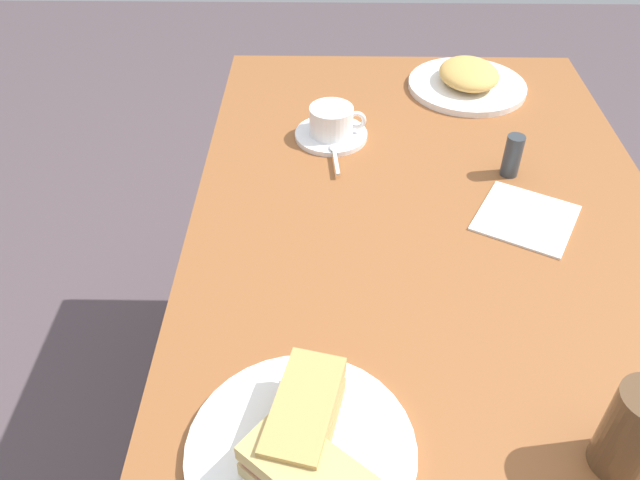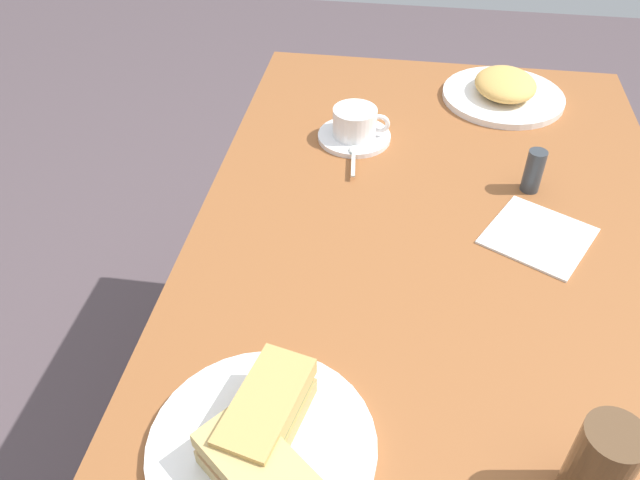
{
  "view_description": "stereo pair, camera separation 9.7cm",
  "coord_description": "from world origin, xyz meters",
  "px_view_note": "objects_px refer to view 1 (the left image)",
  "views": [
    {
      "loc": [
        0.83,
        -0.17,
        1.44
      ],
      "look_at": [
        0.09,
        -0.18,
        0.8
      ],
      "focal_mm": 35.62,
      "sensor_mm": 36.0,
      "label": 1
    },
    {
      "loc": [
        0.82,
        -0.07,
        1.44
      ],
      "look_at": [
        0.09,
        -0.18,
        0.8
      ],
      "focal_mm": 35.62,
      "sensor_mm": 36.0,
      "label": 2
    }
  ],
  "objects_px": {
    "side_plate": "(467,86)",
    "salt_shaker": "(512,156)",
    "dining_table": "(421,278)",
    "coffee_cup": "(332,120)",
    "sandwich_plate": "(301,451)",
    "spoon": "(335,154)",
    "drinking_glass": "(632,432)",
    "sandwich_front": "(304,418)",
    "sandwich_back": "(306,476)",
    "napkin": "(526,218)",
    "coffee_saucer": "(331,135)"
  },
  "relations": [
    {
      "from": "side_plate",
      "to": "salt_shaker",
      "type": "height_order",
      "value": "salt_shaker"
    },
    {
      "from": "dining_table",
      "to": "coffee_cup",
      "type": "distance_m",
      "value": 0.35
    },
    {
      "from": "sandwich_plate",
      "to": "spoon",
      "type": "distance_m",
      "value": 0.61
    },
    {
      "from": "spoon",
      "to": "drinking_glass",
      "type": "height_order",
      "value": "drinking_glass"
    },
    {
      "from": "dining_table",
      "to": "spoon",
      "type": "height_order",
      "value": "spoon"
    },
    {
      "from": "sandwich_front",
      "to": "sandwich_back",
      "type": "bearing_deg",
      "value": 3.63
    },
    {
      "from": "coffee_cup",
      "to": "salt_shaker",
      "type": "relative_size",
      "value": 1.4
    },
    {
      "from": "dining_table",
      "to": "spoon",
      "type": "bearing_deg",
      "value": -137.22
    },
    {
      "from": "napkin",
      "to": "dining_table",
      "type": "bearing_deg",
      "value": -90.1
    },
    {
      "from": "spoon",
      "to": "napkin",
      "type": "relative_size",
      "value": 0.66
    },
    {
      "from": "coffee_saucer",
      "to": "drinking_glass",
      "type": "distance_m",
      "value": 0.77
    },
    {
      "from": "salt_shaker",
      "to": "sandwich_front",
      "type": "bearing_deg",
      "value": -32.75
    },
    {
      "from": "napkin",
      "to": "spoon",
      "type": "bearing_deg",
      "value": -118.32
    },
    {
      "from": "napkin",
      "to": "coffee_cup",
      "type": "bearing_deg",
      "value": -127.52
    },
    {
      "from": "coffee_cup",
      "to": "side_plate",
      "type": "distance_m",
      "value": 0.36
    },
    {
      "from": "sandwich_plate",
      "to": "coffee_cup",
      "type": "distance_m",
      "value": 0.69
    },
    {
      "from": "coffee_saucer",
      "to": "salt_shaker",
      "type": "distance_m",
      "value": 0.35
    },
    {
      "from": "dining_table",
      "to": "sandwich_plate",
      "type": "xyz_separation_m",
      "value": [
        0.44,
        -0.2,
        0.15
      ]
    },
    {
      "from": "coffee_saucer",
      "to": "drinking_glass",
      "type": "height_order",
      "value": "drinking_glass"
    },
    {
      "from": "side_plate",
      "to": "salt_shaker",
      "type": "distance_m",
      "value": 0.33
    },
    {
      "from": "coffee_cup",
      "to": "drinking_glass",
      "type": "distance_m",
      "value": 0.76
    },
    {
      "from": "napkin",
      "to": "drinking_glass",
      "type": "distance_m",
      "value": 0.44
    },
    {
      "from": "side_plate",
      "to": "drinking_glass",
      "type": "xyz_separation_m",
      "value": [
        0.89,
        0.03,
        0.06
      ]
    },
    {
      "from": "sandwich_plate",
      "to": "side_plate",
      "type": "relative_size",
      "value": 1.04
    },
    {
      "from": "sandwich_front",
      "to": "coffee_cup",
      "type": "distance_m",
      "value": 0.67
    },
    {
      "from": "drinking_glass",
      "to": "sandwich_front",
      "type": "bearing_deg",
      "value": -93.57
    },
    {
      "from": "sandwich_back",
      "to": "salt_shaker",
      "type": "bearing_deg",
      "value": 150.54
    },
    {
      "from": "coffee_saucer",
      "to": "spoon",
      "type": "distance_m",
      "value": 0.08
    },
    {
      "from": "sandwich_front",
      "to": "drinking_glass",
      "type": "bearing_deg",
      "value": 86.43
    },
    {
      "from": "sandwich_back",
      "to": "coffee_cup",
      "type": "relative_size",
      "value": 1.38
    },
    {
      "from": "sandwich_plate",
      "to": "drinking_glass",
      "type": "relative_size",
      "value": 2.13
    },
    {
      "from": "dining_table",
      "to": "coffee_cup",
      "type": "height_order",
      "value": "coffee_cup"
    },
    {
      "from": "sandwich_plate",
      "to": "drinking_glass",
      "type": "distance_m",
      "value": 0.36
    },
    {
      "from": "sandwich_back",
      "to": "coffee_cup",
      "type": "height_order",
      "value": "sandwich_back"
    },
    {
      "from": "side_plate",
      "to": "dining_table",
      "type": "bearing_deg",
      "value": -16.31
    },
    {
      "from": "side_plate",
      "to": "sandwich_plate",
      "type": "bearing_deg",
      "value": -20.4
    },
    {
      "from": "sandwich_plate",
      "to": "napkin",
      "type": "relative_size",
      "value": 1.78
    },
    {
      "from": "sandwich_front",
      "to": "sandwich_plate",
      "type": "bearing_deg",
      "value": -11.77
    },
    {
      "from": "coffee_cup",
      "to": "side_plate",
      "type": "xyz_separation_m",
      "value": [
        -0.2,
        0.3,
        -0.03
      ]
    },
    {
      "from": "coffee_cup",
      "to": "napkin",
      "type": "height_order",
      "value": "coffee_cup"
    },
    {
      "from": "sandwich_back",
      "to": "salt_shaker",
      "type": "relative_size",
      "value": 1.93
    },
    {
      "from": "sandwich_front",
      "to": "coffee_saucer",
      "type": "xyz_separation_m",
      "value": [
        -0.67,
        0.03,
        -0.04
      ]
    },
    {
      "from": "sandwich_plate",
      "to": "drinking_glass",
      "type": "height_order",
      "value": "drinking_glass"
    },
    {
      "from": "coffee_cup",
      "to": "drinking_glass",
      "type": "xyz_separation_m",
      "value": [
        0.69,
        0.33,
        0.02
      ]
    },
    {
      "from": "coffee_saucer",
      "to": "side_plate",
      "type": "xyz_separation_m",
      "value": [
        -0.2,
        0.3,
        0.0
      ]
    },
    {
      "from": "sandwich_plate",
      "to": "coffee_cup",
      "type": "relative_size",
      "value": 2.41
    },
    {
      "from": "sandwich_front",
      "to": "drinking_glass",
      "type": "relative_size",
      "value": 1.23
    },
    {
      "from": "coffee_saucer",
      "to": "napkin",
      "type": "bearing_deg",
      "value": 52.61
    },
    {
      "from": "side_plate",
      "to": "napkin",
      "type": "distance_m",
      "value": 0.45
    },
    {
      "from": "sandwich_front",
      "to": "drinking_glass",
      "type": "height_order",
      "value": "drinking_glass"
    }
  ]
}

